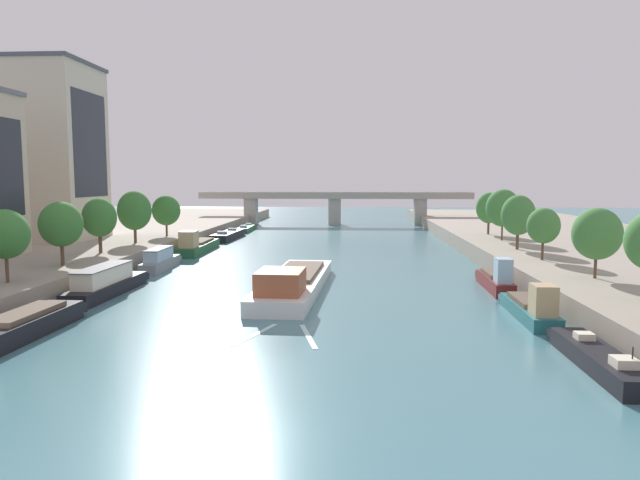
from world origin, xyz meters
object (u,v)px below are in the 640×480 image
at_px(moored_boat_left_downstream, 106,283).
at_px(tree_right_second, 489,208).
at_px(moored_boat_left_far, 247,228).
at_px(moored_boat_right_end, 496,280).
at_px(tree_left_past_mid, 61,224).
at_px(tree_right_distant, 543,226).
at_px(tree_left_by_lamp, 166,210).
at_px(tree_right_nearest, 597,234).
at_px(tree_left_nearest, 5,234).
at_px(moored_boat_right_upstream, 531,308).
at_px(tree_left_third, 99,217).
at_px(moored_boat_left_end, 228,235).
at_px(tree_left_second, 134,211).
at_px(tree_right_by_lamp, 503,208).
at_px(tree_right_midway, 518,215).
at_px(moored_boat_left_near, 11,327).
at_px(barge_midriver, 294,282).
at_px(moored_boat_left_second, 160,260).
at_px(bridge_far, 335,204).
at_px(moored_boat_left_gap_after, 197,245).

bearing_deg(moored_boat_left_downstream, tree_right_second, 41.65).
bearing_deg(tree_right_second, moored_boat_left_far, 146.67).
relative_size(moored_boat_right_end, tree_left_past_mid, 1.65).
relative_size(moored_boat_left_downstream, tree_right_distant, 2.52).
bearing_deg(moored_boat_left_far, tree_right_distant, -53.45).
bearing_deg(tree_left_by_lamp, tree_right_nearest, -35.05).
height_order(tree_left_nearest, tree_left_by_lamp, tree_left_by_lamp).
height_order(moored_boat_right_upstream, tree_left_by_lamp, tree_left_by_lamp).
relative_size(moored_boat_right_upstream, tree_left_third, 1.69).
height_order(moored_boat_left_end, moored_boat_left_far, moored_boat_left_end).
bearing_deg(moored_boat_right_end, moored_boat_left_far, 120.10).
bearing_deg(moored_boat_right_upstream, moored_boat_left_end, 122.21).
xyz_separation_m(tree_left_second, tree_right_by_lamp, (49.04, 6.27, 0.19)).
bearing_deg(tree_right_second, moored_boat_right_end, -101.71).
distance_m(tree_left_second, tree_right_midway, 48.41).
distance_m(moored_boat_left_near, tree_right_midway, 54.07).
bearing_deg(tree_right_nearest, moored_boat_left_end, 130.04).
distance_m(barge_midriver, tree_left_nearest, 24.40).
relative_size(moored_boat_left_downstream, tree_right_midway, 2.10).
relative_size(barge_midriver, tree_left_by_lamp, 4.00).
distance_m(tree_left_nearest, tree_left_past_mid, 9.10).
xyz_separation_m(moored_boat_left_near, tree_right_midway, (41.52, 34.23, 5.26)).
height_order(moored_boat_left_second, moored_boat_left_far, moored_boat_left_second).
bearing_deg(bridge_far, tree_left_past_mid, -106.16).
xyz_separation_m(tree_left_nearest, bridge_far, (23.26, 90.04, -1.23)).
bearing_deg(tree_right_midway, tree_right_by_lamp, 85.59).
distance_m(moored_boat_left_gap_after, tree_left_third, 19.58).
bearing_deg(moored_boat_left_second, moored_boat_right_upstream, -31.44).
relative_size(moored_boat_left_second, tree_left_past_mid, 1.68).
bearing_deg(moored_boat_left_second, moored_boat_right_end, -16.24).
xyz_separation_m(moored_boat_left_near, tree_right_distant, (41.53, 25.08, 4.73)).
relative_size(barge_midriver, moored_boat_left_far, 1.79).
height_order(moored_boat_left_second, moored_boat_left_end, moored_boat_left_second).
bearing_deg(tree_left_past_mid, barge_midriver, -1.79).
relative_size(barge_midriver, tree_left_third, 3.84).
distance_m(tree_left_nearest, tree_right_second, 65.48).
relative_size(moored_boat_left_second, tree_left_second, 1.52).
height_order(moored_boat_left_far, bridge_far, bridge_far).
relative_size(moored_boat_left_second, tree_left_by_lamp, 1.74).
relative_size(moored_boat_left_downstream, moored_boat_left_second, 1.30).
height_order(moored_boat_left_near, tree_right_midway, tree_right_midway).
distance_m(moored_boat_left_end, tree_left_nearest, 56.26).
xyz_separation_m(tree_left_third, tree_right_by_lamp, (49.02, 16.63, 0.42)).
height_order(moored_boat_right_upstream, tree_right_by_lamp, tree_right_by_lamp).
distance_m(moored_boat_right_end, tree_right_midway, 16.57).
height_order(moored_boat_left_near, tree_left_by_lamp, tree_left_by_lamp).
relative_size(tree_left_past_mid, tree_right_second, 0.97).
distance_m(tree_left_nearest, bridge_far, 93.00).
distance_m(moored_boat_left_downstream, tree_right_nearest, 43.04).
relative_size(tree_left_by_lamp, tree_right_distant, 1.11).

